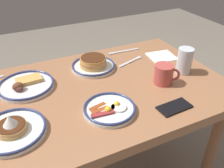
% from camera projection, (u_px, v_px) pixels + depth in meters
% --- Properties ---
extents(dining_table, '(1.18, 0.77, 0.72)m').
position_uv_depth(dining_table, '(103.00, 101.00, 1.19)').
color(dining_table, '#9D6846').
rests_on(dining_table, ground_plane).
extents(plate_near_main, '(0.26, 0.26, 0.05)m').
position_uv_depth(plate_near_main, '(26.00, 85.00, 1.13)').
color(plate_near_main, white).
rests_on(plate_near_main, dining_table).
extents(plate_center_pancakes, '(0.23, 0.23, 0.06)m').
position_uv_depth(plate_center_pancakes, '(93.00, 64.00, 1.29)').
color(plate_center_pancakes, silver).
rests_on(plate_center_pancakes, dining_table).
extents(plate_far_companion, '(0.25, 0.25, 0.08)m').
position_uv_depth(plate_far_companion, '(12.00, 130.00, 0.88)').
color(plate_far_companion, white).
rests_on(plate_far_companion, dining_table).
extents(plate_far_side, '(0.22, 0.22, 0.04)m').
position_uv_depth(plate_far_side, '(109.00, 109.00, 0.98)').
color(plate_far_side, white).
rests_on(plate_far_side, dining_table).
extents(coffee_mug, '(0.11, 0.09, 0.10)m').
position_uv_depth(coffee_mug, '(164.00, 74.00, 1.15)').
color(coffee_mug, '#BF4C47').
rests_on(coffee_mug, dining_table).
extents(drinking_glass, '(0.08, 0.08, 0.13)m').
position_uv_depth(drinking_glass, '(184.00, 62.00, 1.23)').
color(drinking_glass, silver).
rests_on(drinking_glass, dining_table).
extents(cell_phone, '(0.15, 0.08, 0.01)m').
position_uv_depth(cell_phone, '(174.00, 107.00, 1.01)').
color(cell_phone, black).
rests_on(cell_phone, dining_table).
extents(paper_napkin, '(0.17, 0.16, 0.00)m').
position_uv_depth(paper_napkin, '(162.00, 56.00, 1.41)').
color(paper_napkin, white).
rests_on(paper_napkin, dining_table).
extents(fork_near, '(0.18, 0.07, 0.01)m').
position_uv_depth(fork_near, '(131.00, 61.00, 1.36)').
color(fork_near, silver).
rests_on(fork_near, dining_table).
extents(fork_far, '(0.20, 0.03, 0.01)m').
position_uv_depth(fork_far, '(123.00, 51.00, 1.47)').
color(fork_far, silver).
rests_on(fork_far, dining_table).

